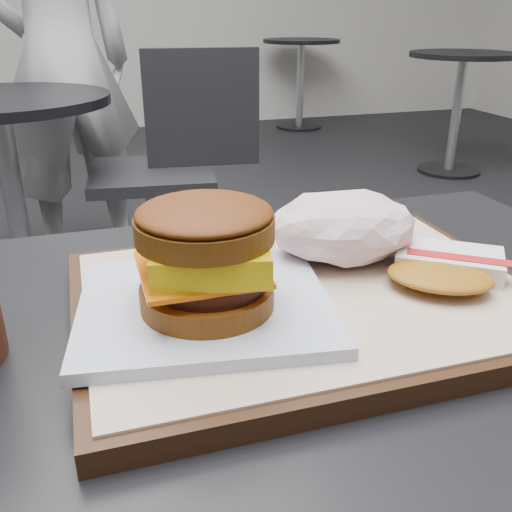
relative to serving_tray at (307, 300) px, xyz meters
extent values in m
cube|color=black|center=(-0.05, -0.05, -0.03)|extent=(0.80, 0.60, 0.04)
cube|color=black|center=(0.00, 0.00, 0.00)|extent=(0.38, 0.28, 0.02)
cube|color=beige|center=(0.00, 0.00, 0.01)|extent=(0.36, 0.26, 0.00)
cube|color=white|center=(-0.09, -0.01, 0.02)|extent=(0.21, 0.20, 0.01)
cylinder|color=brown|center=(-0.09, -0.02, 0.03)|extent=(0.11, 0.11, 0.02)
cylinder|color=#330F07|center=(-0.09, -0.02, 0.04)|extent=(0.10, 0.10, 0.01)
cube|color=orange|center=(-0.09, -0.02, 0.05)|extent=(0.09, 0.09, 0.00)
cube|color=yellow|center=(-0.09, -0.02, 0.06)|extent=(0.10, 0.10, 0.02)
cylinder|color=brown|center=(-0.09, -0.02, 0.08)|extent=(0.11, 0.11, 0.02)
ellipsoid|color=#652D0E|center=(-0.09, -0.02, 0.09)|extent=(0.11, 0.11, 0.02)
cube|color=white|center=(0.13, 0.00, 0.02)|extent=(0.11, 0.10, 0.02)
cube|color=red|center=(0.13, -0.02, 0.03)|extent=(0.08, 0.06, 0.00)
ellipsoid|color=#B6741D|center=(0.10, -0.03, 0.02)|extent=(0.11, 0.10, 0.01)
cylinder|color=black|center=(-0.40, 1.60, -0.77)|extent=(0.44, 0.44, 0.02)
cylinder|color=#A5A5AA|center=(-0.40, 1.60, -0.41)|extent=(0.07, 0.07, 0.70)
cylinder|color=#A0A0A5|center=(0.06, 1.59, -0.56)|extent=(0.06, 0.06, 0.44)
cube|color=black|center=(0.06, 1.59, -0.32)|extent=(0.47, 0.47, 0.04)
cube|color=black|center=(0.25, 1.59, -0.10)|extent=(0.40, 0.08, 0.40)
imported|color=silver|center=(-0.20, 2.06, 0.03)|extent=(0.67, 0.52, 1.62)
cylinder|color=black|center=(2.15, 2.75, -0.77)|extent=(0.40, 0.40, 0.02)
cylinder|color=#A5A5AA|center=(2.15, 2.75, -0.41)|extent=(0.06, 0.06, 0.70)
cylinder|color=black|center=(2.15, 2.75, -0.04)|extent=(0.66, 0.66, 0.03)
cylinder|color=black|center=(1.75, 4.45, -0.77)|extent=(0.40, 0.40, 0.02)
cylinder|color=#A5A5AA|center=(1.75, 4.45, -0.41)|extent=(0.06, 0.06, 0.70)
cylinder|color=black|center=(1.75, 4.45, -0.04)|extent=(0.66, 0.66, 0.03)
camera|label=1|loc=(-0.17, -0.39, 0.23)|focal=40.00mm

